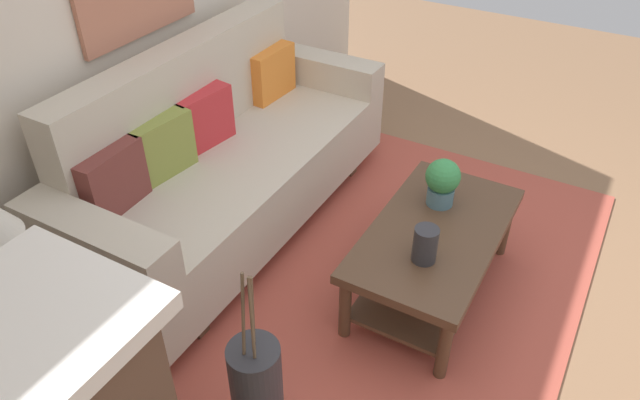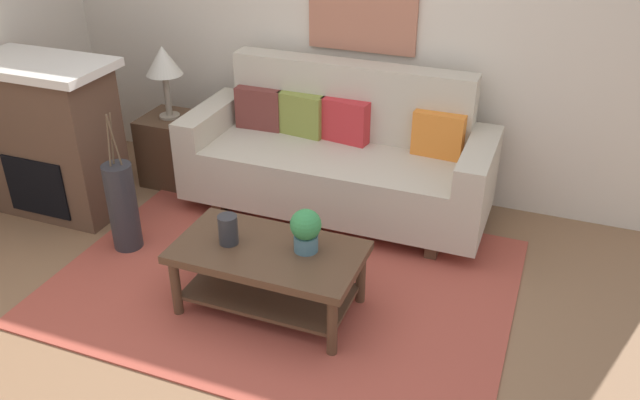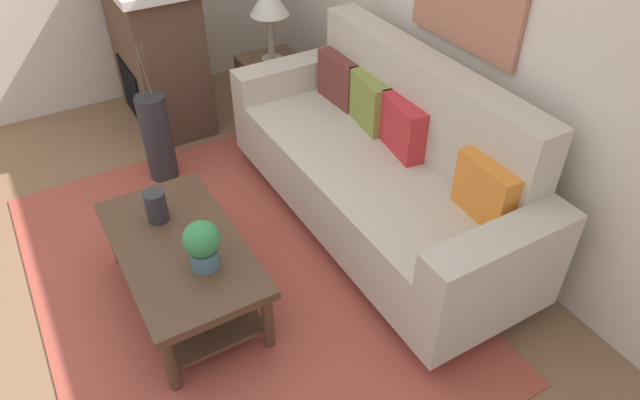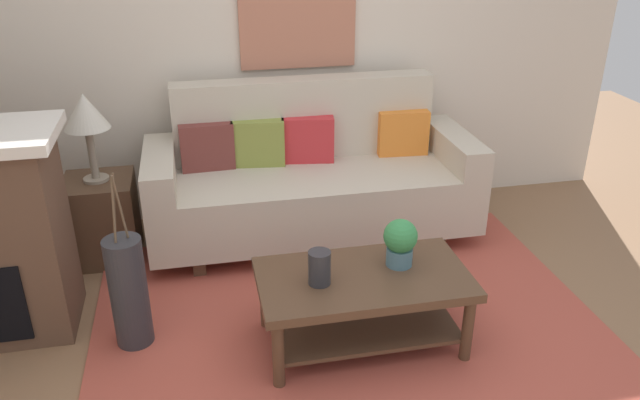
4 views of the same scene
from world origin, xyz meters
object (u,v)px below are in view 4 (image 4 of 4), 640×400
throw_pillow_olive (258,143)px  potted_plant_tabletop (400,241)px  couch (312,179)px  side_table (103,219)px  throw_pillow_orange (403,133)px  framed_painting (298,10)px  table_lamp (86,115)px  floor_vase (129,293)px  tabletop_vase (319,268)px  coffee_table (363,294)px  throw_pillow_crimson (308,140)px  throw_pillow_maroon (207,147)px

throw_pillow_olive → potted_plant_tabletop: size_ratio=1.37×
couch → side_table: couch is taller
throw_pillow_orange → framed_painting: 1.13m
framed_painting → throw_pillow_olive: bearing=-135.5°
potted_plant_tabletop → framed_painting: 1.94m
table_lamp → floor_vase: bearing=-76.8°
throw_pillow_olive → side_table: 1.15m
tabletop_vase → potted_plant_tabletop: size_ratio=0.69×
couch → floor_vase: bearing=-139.1°
couch → table_lamp: table_lamp is taller
potted_plant_tabletop → tabletop_vase: bearing=-168.7°
side_table → framed_painting: bearing=19.1°
throw_pillow_olive → potted_plant_tabletop: (0.58, -1.34, -0.11)m
potted_plant_tabletop → coffee_table: bearing=-162.9°
throw_pillow_olive → table_lamp: bearing=-172.1°
couch → floor_vase: size_ratio=3.51×
throw_pillow_crimson → coffee_table: (0.02, -1.41, -0.37)m
couch → table_lamp: size_ratio=3.91×
throw_pillow_orange → floor_vase: bearing=-148.5°
throw_pillow_maroon → coffee_table: throw_pillow_maroon is taller
throw_pillow_orange → potted_plant_tabletop: bearing=-108.9°
coffee_table → framed_painting: bearing=90.8°
throw_pillow_orange → table_lamp: (-2.11, -0.15, 0.31)m
throw_pillow_olive → throw_pillow_crimson: (0.35, 0.00, 0.00)m
potted_plant_tabletop → table_lamp: (-1.65, 1.19, 0.42)m
floor_vase → framed_painting: 2.24m
floor_vase → potted_plant_tabletop: bearing=-7.7°
throw_pillow_crimson → framed_painting: framed_painting is taller
throw_pillow_orange → tabletop_vase: 1.70m
throw_pillow_maroon → coffee_table: bearing=-62.9°
throw_pillow_orange → floor_vase: throw_pillow_orange is taller
throw_pillow_crimson → floor_vase: size_ratio=0.57×
coffee_table → tabletop_vase: size_ratio=6.10×
couch → potted_plant_tabletop: (0.24, -1.21, 0.14)m
potted_plant_tabletop → side_table: bearing=144.2°
floor_vase → framed_painting: framed_painting is taller
tabletop_vase → framed_painting: (0.22, 1.77, 0.99)m
throw_pillow_olive → tabletop_vase: 1.44m
throw_pillow_maroon → coffee_table: 1.62m
coffee_table → side_table: side_table is taller
throw_pillow_crimson → side_table: throw_pillow_crimson is taller
couch → framed_painting: bearing=90.0°
throw_pillow_orange → side_table: bearing=-176.0°
coffee_table → side_table: 1.91m
couch → tabletop_vase: couch is taller
throw_pillow_maroon → potted_plant_tabletop: size_ratio=1.37×
throw_pillow_maroon → throw_pillow_crimson: bearing=0.0°
throw_pillow_maroon → tabletop_vase: (0.48, -1.43, -0.16)m
side_table → table_lamp: size_ratio=0.98×
throw_pillow_maroon → potted_plant_tabletop: 1.63m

